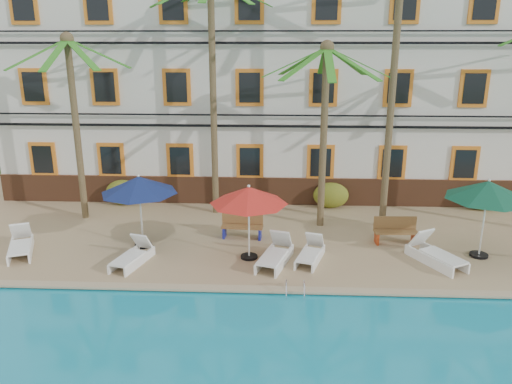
{
  "coord_description": "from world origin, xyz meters",
  "views": [
    {
      "loc": [
        -0.28,
        -13.72,
        7.12
      ],
      "look_at": [
        -1.06,
        3.0,
        2.0
      ],
      "focal_mm": 35.0,
      "sensor_mm": 36.0,
      "label": 1
    }
  ],
  "objects_px": {
    "palm_b": "(212,66)",
    "umbrella_red": "(249,196)",
    "bench_left": "(242,225)",
    "pool_ladder": "(295,293)",
    "palm_c": "(325,108)",
    "umbrella_green": "(488,190)",
    "lounger_c": "(275,254)",
    "lounger_d": "(310,253)",
    "lounger_b": "(133,256)",
    "lounger_e": "(435,254)",
    "umbrella_blue": "(139,185)",
    "palm_d": "(395,51)",
    "lounger_a": "(20,245)",
    "bench_right": "(395,230)",
    "palm_a": "(73,101)"
  },
  "relations": [
    {
      "from": "palm_b",
      "to": "umbrella_red",
      "type": "height_order",
      "value": "palm_b"
    },
    {
      "from": "bench_left",
      "to": "pool_ladder",
      "type": "height_order",
      "value": "bench_left"
    },
    {
      "from": "palm_c",
      "to": "umbrella_green",
      "type": "xyz_separation_m",
      "value": [
        5.03,
        -2.69,
        -2.22
      ]
    },
    {
      "from": "umbrella_red",
      "to": "lounger_c",
      "type": "xyz_separation_m",
      "value": [
        0.86,
        -0.37,
        -1.83
      ]
    },
    {
      "from": "palm_c",
      "to": "umbrella_red",
      "type": "xyz_separation_m",
      "value": [
        -2.57,
        -3.17,
        -2.36
      ]
    },
    {
      "from": "lounger_d",
      "to": "lounger_b",
      "type": "bearing_deg",
      "value": -175.08
    },
    {
      "from": "umbrella_red",
      "to": "lounger_e",
      "type": "height_order",
      "value": "umbrella_red"
    },
    {
      "from": "umbrella_blue",
      "to": "bench_left",
      "type": "bearing_deg",
      "value": 16.42
    },
    {
      "from": "palm_d",
      "to": "lounger_c",
      "type": "xyz_separation_m",
      "value": [
        -4.06,
        -3.47,
        -6.2
      ]
    },
    {
      "from": "umbrella_green",
      "to": "lounger_a",
      "type": "xyz_separation_m",
      "value": [
        -15.27,
        -0.46,
        -1.98
      ]
    },
    {
      "from": "lounger_b",
      "to": "bench_right",
      "type": "height_order",
      "value": "bench_right"
    },
    {
      "from": "umbrella_red",
      "to": "bench_right",
      "type": "bearing_deg",
      "value": 16.92
    },
    {
      "from": "bench_left",
      "to": "palm_a",
      "type": "bearing_deg",
      "value": 164.5
    },
    {
      "from": "umbrella_blue",
      "to": "bench_left",
      "type": "distance_m",
      "value": 3.94
    },
    {
      "from": "lounger_e",
      "to": "pool_ladder",
      "type": "bearing_deg",
      "value": -154.19
    },
    {
      "from": "bench_right",
      "to": "lounger_d",
      "type": "bearing_deg",
      "value": -151.52
    },
    {
      "from": "lounger_a",
      "to": "lounger_d",
      "type": "distance_m",
      "value": 9.67
    },
    {
      "from": "palm_d",
      "to": "umbrella_blue",
      "type": "relative_size",
      "value": 4.02
    },
    {
      "from": "lounger_b",
      "to": "umbrella_red",
      "type": "bearing_deg",
      "value": 9.41
    },
    {
      "from": "palm_a",
      "to": "lounger_c",
      "type": "relative_size",
      "value": 3.37
    },
    {
      "from": "lounger_a",
      "to": "palm_d",
      "type": "bearing_deg",
      "value": 13.73
    },
    {
      "from": "palm_a",
      "to": "lounger_d",
      "type": "relative_size",
      "value": 3.9
    },
    {
      "from": "umbrella_red",
      "to": "umbrella_green",
      "type": "relative_size",
      "value": 0.94
    },
    {
      "from": "palm_b",
      "to": "umbrella_red",
      "type": "relative_size",
      "value": 3.71
    },
    {
      "from": "palm_b",
      "to": "umbrella_blue",
      "type": "distance_m",
      "value": 5.61
    },
    {
      "from": "lounger_b",
      "to": "lounger_c",
      "type": "xyz_separation_m",
      "value": [
        4.55,
        0.24,
        0.03
      ]
    },
    {
      "from": "umbrella_blue",
      "to": "lounger_e",
      "type": "xyz_separation_m",
      "value": [
        9.71,
        -0.91,
        -1.89
      ]
    },
    {
      "from": "umbrella_red",
      "to": "pool_ladder",
      "type": "relative_size",
      "value": 3.37
    },
    {
      "from": "umbrella_blue",
      "to": "lounger_d",
      "type": "distance_m",
      "value": 6.12
    },
    {
      "from": "palm_b",
      "to": "palm_c",
      "type": "height_order",
      "value": "palm_b"
    },
    {
      "from": "palm_d",
      "to": "umbrella_green",
      "type": "xyz_separation_m",
      "value": [
        2.68,
        -2.62,
        -4.23
      ]
    },
    {
      "from": "palm_b",
      "to": "palm_d",
      "type": "bearing_deg",
      "value": -11.86
    },
    {
      "from": "umbrella_red",
      "to": "bench_left",
      "type": "distance_m",
      "value": 2.48
    },
    {
      "from": "palm_b",
      "to": "umbrella_blue",
      "type": "relative_size",
      "value": 3.59
    },
    {
      "from": "palm_d",
      "to": "umbrella_blue",
      "type": "distance_m",
      "value": 9.93
    },
    {
      "from": "umbrella_blue",
      "to": "bench_right",
      "type": "distance_m",
      "value": 9.0
    },
    {
      "from": "umbrella_green",
      "to": "lounger_d",
      "type": "xyz_separation_m",
      "value": [
        -5.6,
        -0.6,
        -2.01
      ]
    },
    {
      "from": "umbrella_green",
      "to": "lounger_e",
      "type": "relative_size",
      "value": 1.24
    },
    {
      "from": "palm_c",
      "to": "lounger_d",
      "type": "height_order",
      "value": "palm_c"
    },
    {
      "from": "palm_a",
      "to": "palm_c",
      "type": "bearing_deg",
      "value": -2.58
    },
    {
      "from": "umbrella_blue",
      "to": "lounger_c",
      "type": "relative_size",
      "value": 1.22
    },
    {
      "from": "palm_d",
      "to": "lounger_a",
      "type": "bearing_deg",
      "value": -166.27
    },
    {
      "from": "palm_a",
      "to": "umbrella_green",
      "type": "bearing_deg",
      "value": -12.17
    },
    {
      "from": "palm_c",
      "to": "lounger_e",
      "type": "xyz_separation_m",
      "value": [
        3.41,
        -3.28,
        -4.19
      ]
    },
    {
      "from": "palm_b",
      "to": "umbrella_red",
      "type": "distance_m",
      "value": 6.07
    },
    {
      "from": "palm_c",
      "to": "lounger_c",
      "type": "distance_m",
      "value": 5.75
    },
    {
      "from": "palm_d",
      "to": "lounger_a",
      "type": "xyz_separation_m",
      "value": [
        -12.59,
        -3.08,
        -6.21
      ]
    },
    {
      "from": "bench_left",
      "to": "pool_ladder",
      "type": "bearing_deg",
      "value": -66.43
    },
    {
      "from": "lounger_d",
      "to": "umbrella_red",
      "type": "bearing_deg",
      "value": 176.51
    },
    {
      "from": "lounger_c",
      "to": "bench_right",
      "type": "relative_size",
      "value": 1.4
    }
  ]
}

